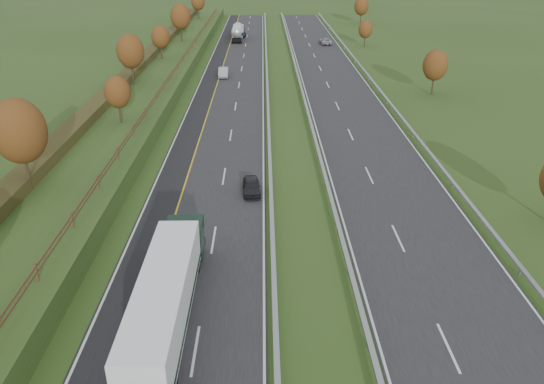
{
  "coord_description": "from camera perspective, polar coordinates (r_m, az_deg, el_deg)",
  "views": [
    {
      "loc": [
        5.1,
        -11.7,
        20.34
      ],
      "look_at": [
        5.73,
        26.78,
        2.2
      ],
      "focal_mm": 35.0,
      "sensor_mm": 36.0,
      "label": 1
    }
  ],
  "objects": [
    {
      "name": "ground",
      "position": [
        69.79,
        1.5,
        8.29
      ],
      "size": [
        400.0,
        400.0,
        0.0
      ],
      "primitive_type": "plane",
      "color": "#2C4819",
      "rests_on": "ground"
    },
    {
      "name": "near_carriageway",
      "position": [
        74.7,
        -4.88,
        9.36
      ],
      "size": [
        10.5,
        200.0,
        0.04
      ],
      "primitive_type": "cube",
      "color": "black",
      "rests_on": "ground"
    },
    {
      "name": "far_carriageway",
      "position": [
        75.39,
        7.9,
        9.36
      ],
      "size": [
        10.5,
        200.0,
        0.04
      ],
      "primitive_type": "cube",
      "color": "black",
      "rests_on": "ground"
    },
    {
      "name": "hard_shoulder",
      "position": [
        75.04,
        -7.78,
        9.3
      ],
      "size": [
        3.0,
        200.0,
        0.04
      ],
      "primitive_type": "cube",
      "color": "black",
      "rests_on": "ground"
    },
    {
      "name": "lane_markings",
      "position": [
        74.41,
        0.1,
        9.42
      ],
      "size": [
        26.75,
        200.0,
        0.01
      ],
      "color": "silver",
      "rests_on": "near_carriageway"
    },
    {
      "name": "embankment_left",
      "position": [
        76.43,
        -14.82,
        9.75
      ],
      "size": [
        12.0,
        200.0,
        2.0
      ],
      "primitive_type": "cube",
      "color": "#2C4819",
      "rests_on": "ground"
    },
    {
      "name": "hedge_left",
      "position": [
        76.56,
        -16.43,
        10.79
      ],
      "size": [
        2.2,
        180.0,
        1.1
      ],
      "primitive_type": "cube",
      "color": "#363917",
      "rests_on": "embankment_left"
    },
    {
      "name": "fence_left",
      "position": [
        74.68,
        -11.62,
        11.09
      ],
      "size": [
        0.12,
        189.06,
        1.2
      ],
      "color": "#422B19",
      "rests_on": "embankment_left"
    },
    {
      "name": "median_barrier_near",
      "position": [
        74.36,
        -0.45,
        9.86
      ],
      "size": [
        0.32,
        200.0,
        0.71
      ],
      "color": "gray",
      "rests_on": "ground"
    },
    {
      "name": "median_barrier_far",
      "position": [
        74.58,
        3.53,
        9.85
      ],
      "size": [
        0.32,
        200.0,
        0.71
      ],
      "color": "gray",
      "rests_on": "ground"
    },
    {
      "name": "outer_barrier_far",
      "position": [
        76.32,
        12.3,
        9.69
      ],
      "size": [
        0.32,
        200.0,
        0.71
      ],
      "color": "gray",
      "rests_on": "ground"
    },
    {
      "name": "trees_left",
      "position": [
        71.96,
        -15.61,
        13.15
      ],
      "size": [
        6.64,
        164.3,
        7.66
      ],
      "color": "#2D2116",
      "rests_on": "embankment_left"
    },
    {
      "name": "trees_far",
      "position": [
        105.13,
        13.17,
        15.81
      ],
      "size": [
        8.45,
        118.6,
        7.12
      ],
      "color": "#2D2116",
      "rests_on": "ground"
    },
    {
      "name": "box_lorry",
      "position": [
        31.15,
        -11.19,
        -10.65
      ],
      "size": [
        2.58,
        16.28,
        4.06
      ],
      "color": "black",
      "rests_on": "near_carriageway"
    },
    {
      "name": "road_tanker",
      "position": [
        127.38,
        -3.73,
        16.85
      ],
      "size": [
        2.4,
        11.22,
        3.46
      ],
      "color": "silver",
      "rests_on": "near_carriageway"
    },
    {
      "name": "car_dark_near",
      "position": [
        47.23,
        -2.23,
        0.63
      ],
      "size": [
        1.78,
        3.9,
        1.3
      ],
      "primitive_type": "imported",
      "rotation": [
        0.0,
        0.0,
        0.07
      ],
      "color": "black",
      "rests_on": "near_carriageway"
    },
    {
      "name": "car_silver_mid",
      "position": [
        90.88,
        -5.25,
        12.71
      ],
      "size": [
        1.7,
        4.59,
        1.5
      ],
      "primitive_type": "imported",
      "rotation": [
        0.0,
        0.0,
        0.03
      ],
      "color": "#A3A2A7",
      "rests_on": "near_carriageway"
    },
    {
      "name": "car_small_far",
      "position": [
        131.48,
        -3.3,
        16.64
      ],
      "size": [
        2.08,
        4.97,
        1.43
      ],
      "primitive_type": "imported",
      "rotation": [
        0.0,
        0.0,
        -0.01
      ],
      "color": "#13213D",
      "rests_on": "near_carriageway"
    },
    {
      "name": "car_oncoming",
      "position": [
        121.8,
        5.78,
        15.85
      ],
      "size": [
        2.44,
        4.96,
        1.35
      ],
      "primitive_type": "imported",
      "rotation": [
        0.0,
        0.0,
        3.18
      ],
      "color": "#A5A5AA",
      "rests_on": "far_carriageway"
    }
  ]
}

